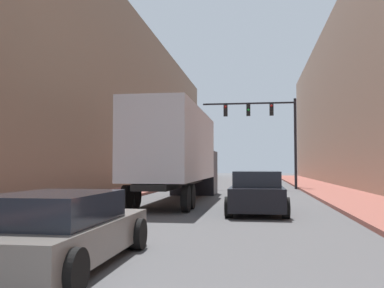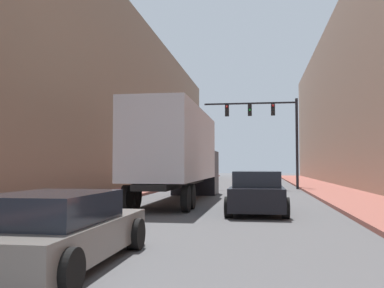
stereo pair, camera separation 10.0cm
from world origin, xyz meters
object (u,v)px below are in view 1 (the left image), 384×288
Objects in this scene: semi_truck at (179,152)px; traffic_signal_gantry at (270,124)px; sedan_car at (60,230)px; suv_car at (257,193)px.

traffic_signal_gantry reaches higher than semi_truck.
sedan_car is 0.63× the size of traffic_signal_gantry.
semi_truck is 2.60× the size of suv_car.
sedan_car is at bearing -99.70° from traffic_signal_gantry.
sedan_car is 26.40m from traffic_signal_gantry.
suv_car is 17.14m from traffic_signal_gantry.
semi_truck is 2.78× the size of sedan_car.
traffic_signal_gantry is (4.77, 12.18, 2.48)m from semi_truck.
suv_car reaches higher than sedan_car.
sedan_car is 9.68m from suv_car.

